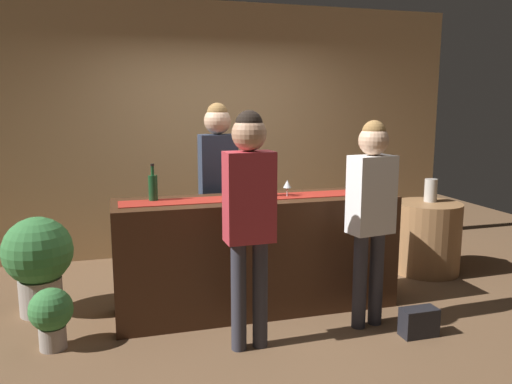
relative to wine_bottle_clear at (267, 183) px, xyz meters
The scene contains 16 objects.
ground_plane 1.09m from the wine_bottle_clear, 163.16° to the right, with size 10.00×10.00×0.00m, color brown.
back_wall 1.91m from the wine_bottle_clear, 93.00° to the left, with size 6.00×0.12×2.90m, color tan.
bar_counter 0.61m from the wine_bottle_clear, 163.16° to the right, with size 2.37×0.60×0.98m, color #3D2314.
counter_runner_cloth 0.15m from the wine_bottle_clear, 163.16° to the right, with size 2.25×0.28×0.01m, color maroon.
wine_bottle_clear is the anchor object (origin of this frame).
wine_bottle_green 0.95m from the wine_bottle_clear, behind, with size 0.07×0.07×0.30m.
wine_glass_near_customer 0.81m from the wine_bottle_clear, ahead, with size 0.07×0.07×0.14m.
wine_glass_mid_counter 0.17m from the wine_bottle_clear, 20.12° to the right, with size 0.07×0.07×0.14m.
bartender 0.63m from the wine_bottle_clear, 119.35° to the left, with size 0.35×0.25×1.76m.
customer_sipping 0.89m from the wine_bottle_clear, 42.61° to the right, with size 0.37×0.25×1.63m.
customer_browsing 0.79m from the wine_bottle_clear, 116.38° to the right, with size 0.35×0.24×1.71m.
round_side_table 2.07m from the wine_bottle_clear, 12.74° to the left, with size 0.68×0.68×0.74m, color #996B42.
vase_on_side_table 2.02m from the wine_bottle_clear, 13.99° to the left, with size 0.13×0.13×0.24m, color #B7B2A8.
potted_plant_tall 2.01m from the wine_bottle_clear, 168.84° to the left, with size 0.57×0.57×0.83m.
potted_plant_small 1.94m from the wine_bottle_clear, 169.17° to the right, with size 0.31×0.31×0.45m.
handbag 1.62m from the wine_bottle_clear, 43.05° to the right, with size 0.28×0.14×0.22m, color black.
Camera 1 is at (-1.15, -3.98, 1.75)m, focal length 35.36 mm.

